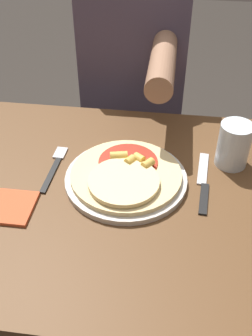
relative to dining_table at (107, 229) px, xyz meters
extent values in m
cube|color=brown|center=(0.00, 0.00, 0.12)|extent=(1.00, 0.71, 0.03)
cylinder|color=brown|center=(-0.44, 0.30, -0.25)|extent=(0.06, 0.06, 0.70)
cylinder|color=brown|center=(0.44, 0.30, -0.25)|extent=(0.06, 0.06, 0.70)
cylinder|color=beige|center=(0.04, 0.04, 0.14)|extent=(0.29, 0.29, 0.01)
cylinder|color=#E0C689|center=(0.04, 0.04, 0.15)|extent=(0.26, 0.26, 0.01)
cylinder|color=#9E2819|center=(0.04, 0.08, 0.16)|extent=(0.14, 0.14, 0.00)
cylinder|color=beige|center=(0.04, 0.00, 0.17)|extent=(0.16, 0.16, 0.01)
cylinder|color=gold|center=(0.09, 0.06, 0.17)|extent=(0.03, 0.04, 0.02)
cylinder|color=gold|center=(0.07, 0.08, 0.17)|extent=(0.03, 0.03, 0.02)
cylinder|color=gold|center=(0.03, 0.09, 0.17)|extent=(0.03, 0.03, 0.02)
cylinder|color=gold|center=(0.01, 0.08, 0.17)|extent=(0.03, 0.03, 0.02)
cylinder|color=gold|center=(0.05, 0.07, 0.17)|extent=(0.03, 0.03, 0.02)
cube|color=black|center=(-0.14, 0.04, 0.13)|extent=(0.02, 0.13, 0.00)
cube|color=silver|center=(-0.14, 0.12, 0.13)|extent=(0.03, 0.05, 0.00)
cube|color=black|center=(0.23, 0.00, 0.13)|extent=(0.03, 0.10, 0.00)
cube|color=silver|center=(0.23, 0.11, 0.13)|extent=(0.03, 0.12, 0.00)
cylinder|color=silver|center=(0.29, 0.14, 0.19)|extent=(0.08, 0.08, 0.11)
cube|color=#C6512D|center=(-0.22, -0.08, 0.14)|extent=(0.15, 0.10, 0.01)
cylinder|color=#2D2D38|center=(-0.08, 0.58, -0.36)|extent=(0.11, 0.11, 0.47)
cylinder|color=#2D2D38|center=(0.08, 0.58, -0.36)|extent=(0.11, 0.11, 0.47)
cube|color=#4C4256|center=(0.00, 0.58, 0.16)|extent=(0.34, 0.22, 0.58)
cylinder|color=#8E664C|center=(0.10, 0.32, 0.30)|extent=(0.07, 0.30, 0.07)
camera|label=1|loc=(0.14, -0.65, 0.75)|focal=42.00mm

